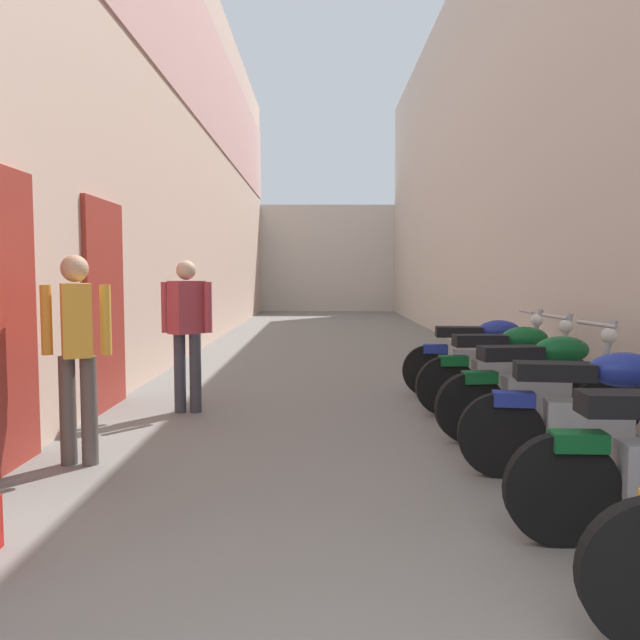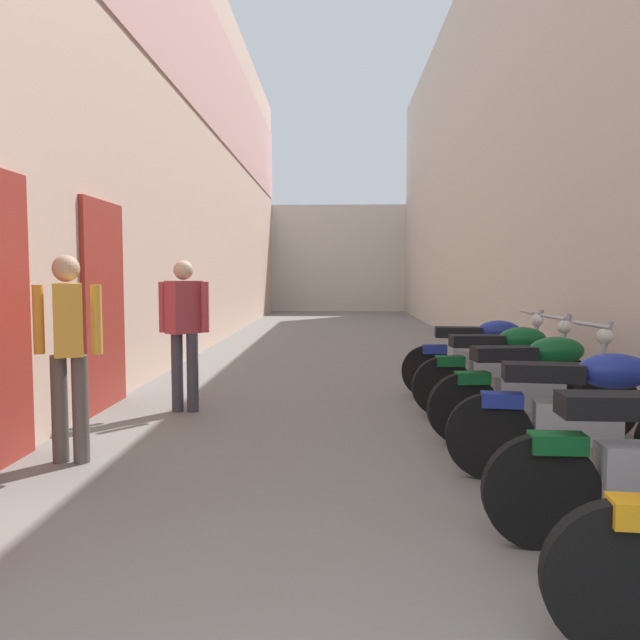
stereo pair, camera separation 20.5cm
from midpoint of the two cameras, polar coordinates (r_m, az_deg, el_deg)
name	(u,v)px [view 1 (the left image)]	position (r m, az deg, el deg)	size (l,w,h in m)	color
ground_plane	(333,359)	(10.63, 0.67, -3.54)	(39.10, 39.10, 0.00)	slate
building_left	(191,149)	(12.98, -12.16, 14.95)	(0.45, 23.10, 7.68)	beige
building_right	(471,153)	(13.08, 13.14, 14.57)	(0.45, 23.10, 7.62)	beige
building_far_end	(324,259)	(25.09, 0.13, 5.58)	(8.13, 2.00, 4.08)	beige
motorcycle_third	(594,410)	(4.69, 22.50, -7.54)	(1.84, 0.58, 1.04)	black
motorcycle_fourth	(539,383)	(5.67, 18.32, -5.44)	(1.85, 0.58, 1.04)	black
motorcycle_fifth	(504,366)	(6.60, 15.58, -4.04)	(1.85, 0.58, 1.04)	black
motorcycle_sixth	(480,354)	(7.49, 13.65, -3.05)	(1.85, 0.58, 1.04)	black
pedestrian_mid_alley	(73,343)	(5.02, -22.64, -1.98)	(0.52, 0.39, 1.57)	#564C47
pedestrian_further_down	(184,324)	(6.58, -13.16, -0.38)	(0.52, 0.39, 1.57)	#383842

